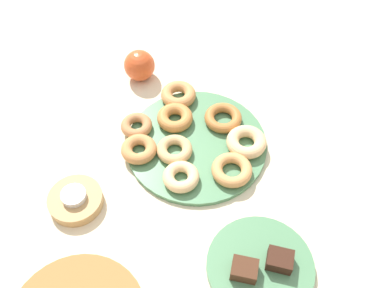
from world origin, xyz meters
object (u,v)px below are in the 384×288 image
Objects in this scene: donut_7 at (178,95)px; donut_8 at (139,149)px; donut_1 at (223,118)px; brownie_near at (280,260)px; cake_plate at (260,266)px; tealight at (74,196)px; candle_holder at (76,200)px; donut_0 at (175,118)px; donut_2 at (181,177)px; donut_5 at (175,150)px; apple at (139,65)px; donut_6 at (137,126)px; donut_4 at (232,170)px; brownie_far at (244,270)px; donut_3 at (246,142)px; donut_plate at (196,144)px.

donut_8 is at bearing 83.72° from donut_7.
donut_1 is 1.84× the size of brownie_near.
tealight is at bearing 0.12° from cake_plate.
donut_7 is 0.76× the size of candle_holder.
donut_2 is at bearing 116.71° from donut_0.
donut_8 is (0.04, 0.12, -0.00)m from donut_0.
apple is at bearing -48.62° from donut_5.
donut_7 is at bearing -113.96° from donut_6.
donut_0 is at bearing 21.54° from donut_1.
donut_1 is at bearing -119.31° from donut_5.
donut_4 is (-0.18, 0.10, -0.00)m from donut_0.
brownie_near is at bearing 140.88° from apple.
donut_6 is (0.26, -0.04, -0.00)m from donut_4.
brownie_far is 0.39m from candle_holder.
candle_holder is (0.45, 0.02, -0.02)m from brownie_near.
brownie_far is at bearing 45.00° from cake_plate.
donut_8 is (0.15, 0.16, 0.00)m from donut_1.
cake_plate is (-0.11, 0.27, -0.02)m from donut_3.
tealight is at bearing 75.03° from donut_7.
donut_2 reaches higher than donut_6.
apple is at bearing -67.53° from donut_6.
donut_1 is 1.10× the size of donut_8.
candle_holder is (0.10, 0.36, -0.01)m from donut_7.
donut_3 is at bearing -74.18° from brownie_far.
donut_8 is at bearing 5.80° from donut_4.
donut_5 is at bearing -2.70° from donut_4.
apple reaches higher than candle_holder.
donut_3 is 1.78× the size of tealight.
cake_plate is (-0.22, 0.13, -0.02)m from donut_2.
donut_3 is 1.25× the size of donut_6.
donut_8 is 0.40m from brownie_near.
brownie_near is at bearing -177.83° from tealight.
cake_plate is 0.61m from apple.
donut_8 is (-0.04, 0.06, 0.00)m from donut_6.
donut_8 reaches higher than cake_plate.
donut_5 is 0.32m from brownie_far.
tealight reaches higher than donut_plate.
brownie_far reaches higher than donut_5.
brownie_far is (-0.27, 0.31, 0.01)m from donut_0.
donut_2 is at bearing 113.30° from donut_7.
donut_8 is 1.67× the size of brownie_far.
donut_7 is 0.19m from donut_8.
donut_plate is at bearing -146.29° from donut_8.
donut_8 is 1.01× the size of apple.
donut_8 is (0.12, -0.04, 0.00)m from donut_2.
donut_0 reaches higher than donut_2.
donut_plate is 6.33× the size of tealight.
brownie_far reaches higher than tealight.
brownie_far is (-0.09, 0.30, 0.00)m from donut_3.
donut_3 is 0.30m from cake_plate.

